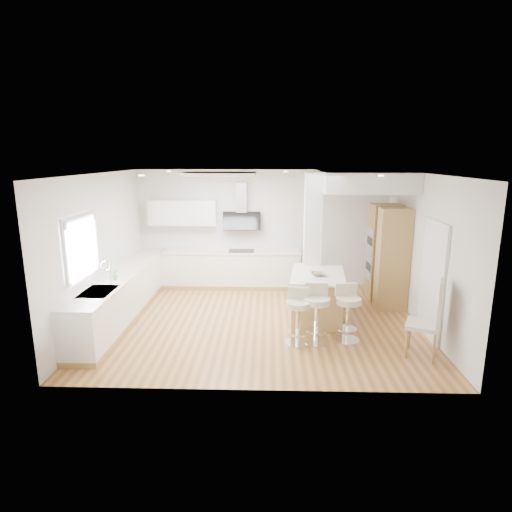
{
  "coord_description": "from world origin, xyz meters",
  "views": [
    {
      "loc": [
        0.16,
        -7.74,
        3.09
      ],
      "look_at": [
        -0.1,
        0.4,
        1.2
      ],
      "focal_mm": 30.0,
      "sensor_mm": 36.0,
      "label": 1
    }
  ],
  "objects_px": {
    "bar_stool_a": "(298,313)",
    "bar_stool_c": "(348,310)",
    "peninsula": "(317,296)",
    "bar_stool_b": "(317,311)",
    "dining_chair": "(431,316)"
  },
  "relations": [
    {
      "from": "bar_stool_b",
      "to": "dining_chair",
      "type": "bearing_deg",
      "value": -16.72
    },
    {
      "from": "peninsula",
      "to": "bar_stool_a",
      "type": "xyz_separation_m",
      "value": [
        -0.44,
        -1.15,
        0.07
      ]
    },
    {
      "from": "bar_stool_b",
      "to": "dining_chair",
      "type": "relative_size",
      "value": 0.8
    },
    {
      "from": "bar_stool_a",
      "to": "bar_stool_b",
      "type": "distance_m",
      "value": 0.32
    },
    {
      "from": "dining_chair",
      "to": "bar_stool_b",
      "type": "bearing_deg",
      "value": -173.2
    },
    {
      "from": "peninsula",
      "to": "bar_stool_b",
      "type": "height_order",
      "value": "bar_stool_b"
    },
    {
      "from": "peninsula",
      "to": "bar_stool_c",
      "type": "xyz_separation_m",
      "value": [
        0.41,
        -1.0,
        0.09
      ]
    },
    {
      "from": "dining_chair",
      "to": "bar_stool_c",
      "type": "bearing_deg",
      "value": 176.5
    },
    {
      "from": "peninsula",
      "to": "bar_stool_a",
      "type": "relative_size",
      "value": 1.68
    },
    {
      "from": "bar_stool_a",
      "to": "bar_stool_c",
      "type": "distance_m",
      "value": 0.86
    },
    {
      "from": "bar_stool_a",
      "to": "dining_chair",
      "type": "bearing_deg",
      "value": -7.08
    },
    {
      "from": "peninsula",
      "to": "bar_stool_c",
      "type": "height_order",
      "value": "peninsula"
    },
    {
      "from": "bar_stool_a",
      "to": "bar_stool_b",
      "type": "bearing_deg",
      "value": 15.29
    },
    {
      "from": "peninsula",
      "to": "bar_stool_c",
      "type": "relative_size",
      "value": 1.62
    },
    {
      "from": "dining_chair",
      "to": "peninsula",
      "type": "bearing_deg",
      "value": 157.96
    }
  ]
}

